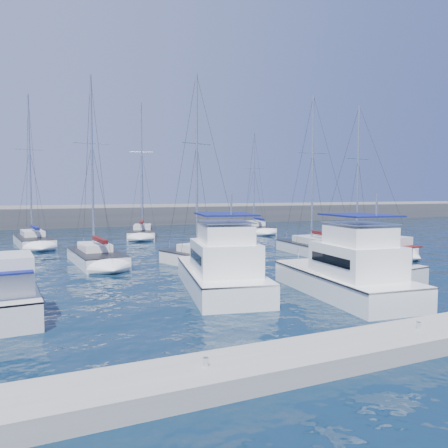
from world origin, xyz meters
name	(u,v)px	position (x,y,z in m)	size (l,w,h in m)	color
ground	(263,285)	(0.00, 0.00, 0.00)	(220.00, 220.00, 0.00)	black
breakwater	(109,219)	(0.00, 52.00, 1.05)	(160.00, 6.00, 4.45)	#424244
dock	(418,337)	(0.00, -11.00, 0.30)	(40.00, 2.20, 0.60)	gray
dock_cleat_near_port	(206,362)	(-8.00, -11.00, 0.72)	(0.16, 0.16, 0.25)	silver
dock_cleat_centre	(419,325)	(0.00, -11.00, 0.72)	(0.16, 0.16, 0.25)	silver
motor_yacht_port_outer	(2,297)	(-13.41, -1.40, 0.94)	(3.20, 6.10, 3.20)	silver
motor_yacht_port_inner	(222,271)	(-2.81, -0.44, 1.13)	(5.59, 10.20, 4.69)	white
motor_yacht_stbd_inner	(348,275)	(2.70, -4.13, 1.13)	(4.63, 9.53, 4.69)	white
motor_yacht_stbd_outer	(373,265)	(6.79, -1.56, 0.94)	(3.25, 6.63, 3.20)	silver
sailboat_mid_b	(96,257)	(-7.66, 12.00, 0.52)	(3.60, 8.41, 14.57)	white
sailboat_mid_c	(203,259)	(-0.68, 7.70, 0.53)	(4.94, 7.89, 14.32)	silver
sailboat_mid_d	(317,249)	(10.46, 9.06, 0.50)	(3.90, 9.69, 14.12)	silver
sailboat_mid_e	(363,248)	(14.78, 8.11, 0.50)	(3.89, 9.03, 13.39)	white
sailboat_back_a	(33,241)	(-11.82, 26.61, 0.52)	(4.05, 9.68, 15.74)	white
sailboat_back_b	(142,233)	(0.38, 30.36, 0.54)	(5.37, 8.95, 16.64)	silver
sailboat_back_c	(256,229)	(15.99, 30.36, 0.51)	(4.59, 8.79, 14.01)	white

